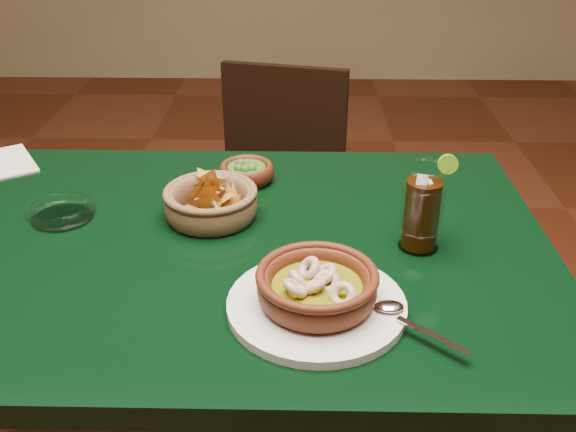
{
  "coord_description": "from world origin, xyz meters",
  "views": [
    {
      "loc": [
        0.16,
        -0.97,
        1.33
      ],
      "look_at": [
        0.14,
        -0.02,
        0.81
      ],
      "focal_mm": 40.0,
      "sensor_mm": 36.0,
      "label": 1
    }
  ],
  "objects_px": {
    "chip_basket": "(211,203)",
    "dining_table": "(212,286)",
    "shrimp_plate": "(317,291)",
    "cola_drink": "(422,209)",
    "dining_chair": "(275,202)"
  },
  "relations": [
    {
      "from": "chip_basket",
      "to": "dining_table",
      "type": "bearing_deg",
      "value": -87.0
    },
    {
      "from": "dining_table",
      "to": "chip_basket",
      "type": "xyz_separation_m",
      "value": [
        -0.0,
        0.08,
        0.13
      ]
    },
    {
      "from": "cola_drink",
      "to": "dining_table",
      "type": "bearing_deg",
      "value": 177.51
    },
    {
      "from": "shrimp_plate",
      "to": "chip_basket",
      "type": "distance_m",
      "value": 0.34
    },
    {
      "from": "dining_chair",
      "to": "shrimp_plate",
      "type": "bearing_deg",
      "value": -83.66
    },
    {
      "from": "dining_chair",
      "to": "chip_basket",
      "type": "height_order",
      "value": "chip_basket"
    },
    {
      "from": "shrimp_plate",
      "to": "chip_basket",
      "type": "xyz_separation_m",
      "value": [
        -0.19,
        0.28,
        -0.0
      ]
    },
    {
      "from": "dining_table",
      "to": "chip_basket",
      "type": "relative_size",
      "value": 5.83
    },
    {
      "from": "shrimp_plate",
      "to": "cola_drink",
      "type": "relative_size",
      "value": 1.94
    },
    {
      "from": "dining_chair",
      "to": "chip_basket",
      "type": "bearing_deg",
      "value": -98.31
    },
    {
      "from": "dining_table",
      "to": "cola_drink",
      "type": "bearing_deg",
      "value": -2.49
    },
    {
      "from": "dining_table",
      "to": "shrimp_plate",
      "type": "bearing_deg",
      "value": -46.74
    },
    {
      "from": "dining_chair",
      "to": "shrimp_plate",
      "type": "relative_size",
      "value": 2.51
    },
    {
      "from": "dining_chair",
      "to": "cola_drink",
      "type": "relative_size",
      "value": 4.85
    },
    {
      "from": "shrimp_plate",
      "to": "cola_drink",
      "type": "distance_m",
      "value": 0.26
    }
  ]
}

